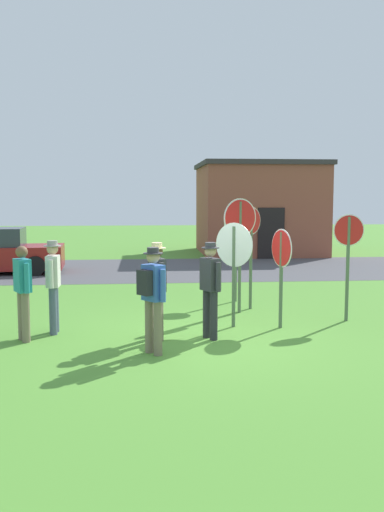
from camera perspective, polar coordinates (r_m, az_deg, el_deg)
name	(u,v)px	position (r m, az deg, el deg)	size (l,w,h in m)	color
ground_plane	(196,340)	(9.98, 0.40, -8.63)	(80.00, 80.00, 0.00)	#518E33
street_asphalt	(169,269)	(19.53, -2.33, -1.35)	(60.00, 6.40, 0.01)	#4C4C51
building_background	(259,208)	(25.33, 6.86, 4.93)	(5.38, 5.21, 4.06)	brown
stop_sign_low_front	(251,241)	(12.53, 6.10, 1.50)	(0.50, 0.39, 2.32)	#51664C
stop_sign_leaning_right	(240,234)	(12.07, 4.96, 2.28)	(0.77, 0.37, 2.51)	#51664C
stop_sign_nearest	(236,241)	(13.40, 4.53, 1.57)	(0.52, 0.39, 2.22)	#51664C
stop_sign_far_back	(281,261)	(10.79, 9.17, -0.51)	(0.22, 0.72, 1.93)	#51664C
stop_sign_tallest	(234,256)	(10.76, 4.35, 0.00)	(0.62, 0.61, 2.04)	#51664C
stop_sign_center_cluster	(348,250)	(11.68, 15.78, 0.61)	(0.65, 0.07, 2.19)	#51664C
person_in_blue	(53,281)	(10.58, -14.09, -2.53)	(0.32, 0.57, 1.74)	#4C5670
person_in_teal	(210,285)	(9.87, 1.89, -2.96)	(0.36, 0.51, 1.74)	#2D2D33
person_holding_notes	(23,288)	(10.16, -17.02, -3.15)	(0.37, 0.51, 1.69)	#7A6B56
person_in_dark_shirt	(152,293)	(8.91, -4.11, -3.78)	(0.47, 0.48, 1.74)	#7A6B56
person_on_left	(157,285)	(9.83, -3.61, -3.00)	(0.32, 0.55, 1.74)	#7A6B56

